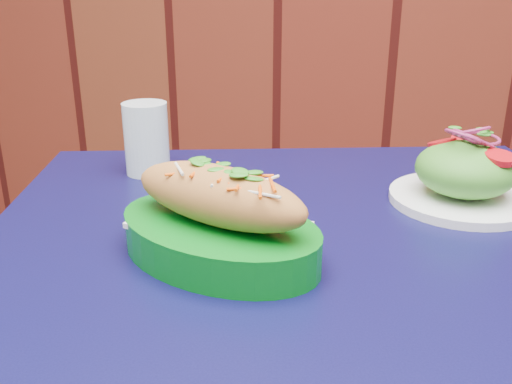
# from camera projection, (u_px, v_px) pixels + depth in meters

# --- Properties ---
(cafe_table) EXTENTS (0.98, 0.98, 0.75)m
(cafe_table) POSITION_uv_depth(u_px,v_px,m) (316.00, 315.00, 0.68)
(cafe_table) COLOR black
(cafe_table) RESTS_ON ground
(banh_mi_basket) EXTENTS (0.28, 0.24, 0.11)m
(banh_mi_basket) POSITION_uv_depth(u_px,v_px,m) (219.00, 220.00, 0.62)
(banh_mi_basket) COLOR #056A15
(banh_mi_basket) RESTS_ON cafe_table
(salad_plate) EXTENTS (0.19, 0.19, 0.11)m
(salad_plate) POSITION_uv_depth(u_px,v_px,m) (465.00, 175.00, 0.77)
(salad_plate) COLOR white
(salad_plate) RESTS_ON cafe_table
(water_glass) EXTENTS (0.07, 0.07, 0.11)m
(water_glass) POSITION_uv_depth(u_px,v_px,m) (146.00, 139.00, 0.88)
(water_glass) COLOR silver
(water_glass) RESTS_ON cafe_table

